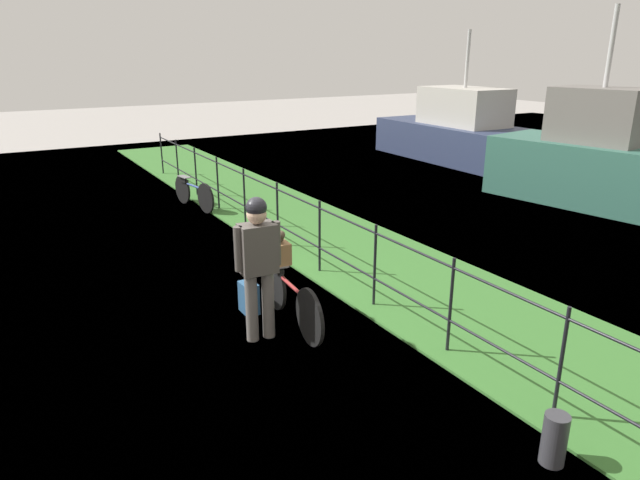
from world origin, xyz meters
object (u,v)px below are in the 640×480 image
(terrier_dog, at_px, (278,236))
(backpack_on_paving, at_px, (249,298))
(wooden_crate, at_px, (277,252))
(bicycle_main, at_px, (290,297))
(moored_boat_mid, at_px, (462,134))
(bicycle_parked, at_px, (193,193))
(mooring_bollard, at_px, (554,439))
(moored_boat_near, at_px, (594,161))
(cyclist_person, at_px, (258,257))

(terrier_dog, relative_size, backpack_on_paving, 0.80)
(wooden_crate, bearing_deg, bicycle_main, -4.60)
(moored_boat_mid, bearing_deg, bicycle_parked, -82.31)
(backpack_on_paving, relative_size, bicycle_parked, 0.25)
(backpack_on_paving, distance_m, moored_boat_mid, 11.78)
(mooring_bollard, relative_size, bicycle_parked, 0.27)
(backpack_on_paving, distance_m, moored_boat_near, 8.77)
(cyclist_person, bearing_deg, bicycle_main, 105.95)
(bicycle_parked, relative_size, moored_boat_mid, 0.28)
(bicycle_parked, bearing_deg, wooden_crate, -7.64)
(mooring_bollard, bearing_deg, bicycle_main, -168.38)
(terrier_dog, distance_m, moored_boat_near, 8.45)
(moored_boat_near, bearing_deg, bicycle_main, -77.52)
(cyclist_person, relative_size, mooring_bollard, 3.77)
(wooden_crate, relative_size, terrier_dog, 1.03)
(backpack_on_paving, bearing_deg, terrier_dog, 58.36)
(wooden_crate, distance_m, mooring_bollard, 3.73)
(mooring_bollard, bearing_deg, bicycle_parked, 179.39)
(backpack_on_paving, distance_m, mooring_bollard, 3.93)
(backpack_on_paving, bearing_deg, mooring_bollard, 14.00)
(wooden_crate, xyz_separation_m, moored_boat_mid, (-6.64, 9.49, -0.01))
(mooring_bollard, bearing_deg, moored_boat_mid, 139.23)
(bicycle_parked, bearing_deg, cyclist_person, -11.58)
(cyclist_person, bearing_deg, terrier_dog, 135.27)
(moored_boat_near, xyz_separation_m, moored_boat_mid, (-5.18, 1.17, -0.13))
(moored_boat_near, bearing_deg, backpack_on_paving, -81.56)
(terrier_dog, height_order, cyclist_person, cyclist_person)
(bicycle_main, height_order, moored_boat_mid, moored_boat_mid)
(backpack_on_paving, bearing_deg, moored_boat_near, 98.18)
(terrier_dog, relative_size, cyclist_person, 0.19)
(bicycle_main, relative_size, terrier_dog, 5.39)
(mooring_bollard, distance_m, moored_boat_mid, 13.58)
(bicycle_parked, xyz_separation_m, moored_boat_mid, (-1.18, 8.76, 0.47))
(mooring_bollard, xyz_separation_m, moored_boat_near, (-5.09, 7.68, 0.70))
(terrier_dog, relative_size, moored_boat_mid, 0.05)
(cyclist_person, relative_size, backpack_on_paving, 4.21)
(cyclist_person, relative_size, moored_boat_mid, 0.29)
(mooring_bollard, distance_m, moored_boat_near, 9.24)
(bicycle_parked, bearing_deg, mooring_bollard, -0.61)
(wooden_crate, height_order, cyclist_person, cyclist_person)
(cyclist_person, height_order, moored_boat_mid, moored_boat_mid)
(cyclist_person, distance_m, mooring_bollard, 3.40)
(mooring_bollard, bearing_deg, moored_boat_near, 123.52)
(backpack_on_paving, relative_size, mooring_bollard, 0.90)
(bicycle_main, relative_size, moored_boat_near, 0.39)
(terrier_dog, xyz_separation_m, cyclist_person, (0.50, -0.49, -0.02))
(cyclist_person, bearing_deg, mooring_bollard, 19.95)
(backpack_on_paving, bearing_deg, bicycle_parked, 168.36)
(bicycle_main, bearing_deg, mooring_bollard, 11.62)
(bicycle_main, height_order, terrier_dog, terrier_dog)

